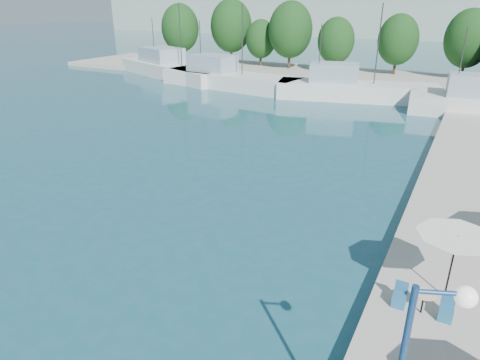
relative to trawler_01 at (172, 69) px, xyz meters
The scene contains 15 objects.
quay_far 24.28m from the trawler_01, 21.56° to the left, with size 90.00×16.00×0.60m, color #ABA49B.
hill_west 102.16m from the trawler_01, 89.68° to the left, with size 180.00×40.00×16.00m, color #9AA89C.
trawler_01 is the anchor object (origin of this frame).
trawler_02 11.83m from the trawler_01, 18.24° to the right, with size 18.81×6.85×10.20m.
trawler_03 27.10m from the trawler_01, ahead, with size 17.49×8.42×10.20m.
tree_01 13.63m from the trawler_01, 119.42° to the left, with size 6.20×6.20×9.18m.
tree_02 14.83m from the trawler_01, 81.61° to the left, with size 6.69×6.69×9.90m.
tree_03 15.18m from the trawler_01, 56.80° to the left, with size 4.68×4.68×6.92m.
tree_04 18.31m from the trawler_01, 41.28° to the left, with size 6.45×6.45×9.55m.
tree_05 23.41m from the trawler_01, 27.69° to the left, with size 5.05×5.05×7.48m.
tree_06 31.45m from the trawler_01, 24.72° to the left, with size 5.37×5.37×7.95m.
tree_07 39.43m from the trawler_01, 20.18° to the left, with size 5.85×5.85×8.66m.
umbrella_white 53.35m from the trawler_01, 43.31° to the right, with size 2.55×2.55×2.36m.
cafe_table_02 53.75m from the trawler_01, 44.71° to the right, with size 1.82×0.70×0.76m.
street_lamp 58.37m from the trawler_01, 48.76° to the right, with size 0.98×0.54×5.03m.
Camera 1 is at (7.78, 7.77, 9.82)m, focal length 32.00 mm.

